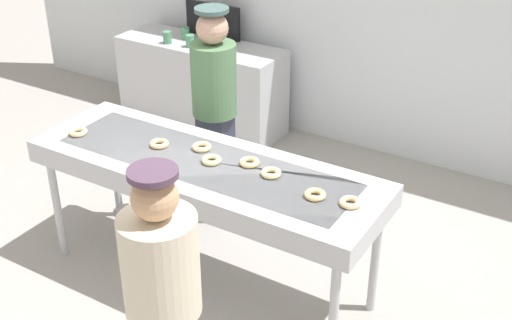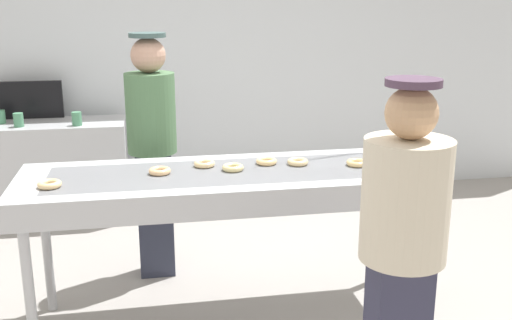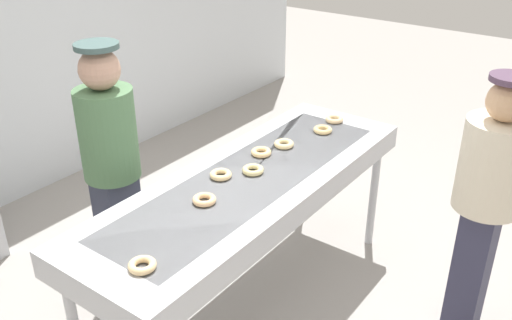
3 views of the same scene
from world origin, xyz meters
TOP-DOWN VIEW (x-y plane):
  - ground_plane at (0.00, 0.00)m, footprint 16.00×16.00m
  - fryer_conveyor at (0.00, 0.00)m, footprint 2.36×0.77m
  - plain_donut_0 at (-0.37, 0.02)m, footprint 0.14×0.14m
  - plain_donut_1 at (-0.96, -0.13)m, footprint 0.16×0.16m
  - plain_donut_2 at (-0.11, 0.13)m, footprint 0.14×0.14m
  - plain_donut_3 at (0.05, 0.02)m, footprint 0.17×0.17m
  - plain_donut_4 at (1.00, 0.01)m, footprint 0.14×0.14m
  - plain_donut_5 at (0.79, -0.01)m, footprint 0.16×0.16m
  - plain_donut_6 at (0.27, 0.12)m, footprint 0.17×0.17m
  - plain_donut_7 at (0.45, 0.07)m, footprint 0.17×0.17m
  - worker_baker at (-0.41, 0.72)m, footprint 0.33×0.33m
  - customer_waiting at (0.58, -1.16)m, footprint 0.36×0.36m

SIDE VIEW (x-z plane):
  - ground_plane at x=0.00m, z-range 0.00..0.00m
  - fryer_conveyor at x=0.00m, z-range 0.39..1.33m
  - customer_waiting at x=0.58m, z-range 0.12..1.74m
  - plain_donut_0 at x=-0.37m, z-range 0.94..0.98m
  - plain_donut_1 at x=-0.96m, z-range 0.94..0.98m
  - plain_donut_2 at x=-0.11m, z-range 0.94..0.98m
  - plain_donut_3 at x=0.05m, z-range 0.94..0.98m
  - plain_donut_4 at x=1.00m, z-range 0.94..0.98m
  - plain_donut_5 at x=0.79m, z-range 0.94..0.98m
  - plain_donut_6 at x=0.27m, z-range 0.94..0.98m
  - plain_donut_7 at x=0.45m, z-range 0.94..0.98m
  - worker_baker at x=-0.41m, z-range 0.12..1.81m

